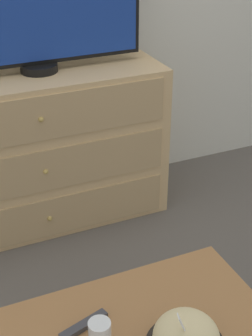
{
  "coord_description": "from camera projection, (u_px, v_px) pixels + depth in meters",
  "views": [
    {
      "loc": [
        -0.58,
        -2.47,
        1.55
      ],
      "look_at": [
        -0.03,
        -1.21,
        0.78
      ],
      "focal_mm": 55.0,
      "sensor_mm": 36.0,
      "label": 1
    }
  ],
  "objects": [
    {
      "name": "drink_cup",
      "position": [
        100.0,
        336.0,
        1.46
      ],
      "size": [
        0.07,
        0.07,
        0.09
      ],
      "color": "#9E6638",
      "rests_on": "coffee_table"
    },
    {
      "name": "dresser",
      "position": [
        33.0,
        152.0,
        2.52
      ],
      "size": [
        1.29,
        0.44,
        0.78
      ],
      "color": "tan",
      "rests_on": "ground_plane"
    },
    {
      "name": "ground_plane",
      "position": [
        45.0,
        191.0,
        2.94
      ],
      "size": [
        12.0,
        12.0,
        0.0
      ],
      "primitive_type": "plane",
      "color": "#56514C"
    },
    {
      "name": "remote_control",
      "position": [
        84.0,
        325.0,
        1.54
      ],
      "size": [
        0.16,
        0.07,
        0.02
      ],
      "color": "#38383D",
      "rests_on": "coffee_table"
    }
  ]
}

